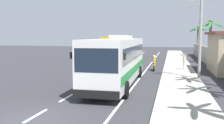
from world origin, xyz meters
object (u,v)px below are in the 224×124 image
motorcycle_beside_bus (154,64)px  pedestrian_near_kerb (184,61)px  coach_bus_far_lane (117,48)px  coach_bus_foreground (118,59)px  utility_pole_mid (201,30)px  palm_second (210,33)px  palm_farthest (198,33)px

motorcycle_beside_bus → pedestrian_near_kerb: bearing=10.7°
coach_bus_far_lane → motorcycle_beside_bus: 11.10m
motorcycle_beside_bus → pedestrian_near_kerb: (3.16, 0.60, 0.35)m
coach_bus_foreground → motorcycle_beside_bus: 8.82m
coach_bus_foreground → coach_bus_far_lane: (-3.99, 17.60, 0.06)m
coach_bus_far_lane → utility_pole_mid: size_ratio=1.33×
motorcycle_beside_bus → pedestrian_near_kerb: size_ratio=1.16×
utility_pole_mid → palm_second: (2.79, 14.12, -0.06)m
coach_bus_foreground → palm_second: palm_second is taller
coach_bus_foreground → pedestrian_near_kerb: 10.54m
motorcycle_beside_bus → utility_pole_mid: 7.34m
coach_bus_foreground → palm_farthest: (8.50, 28.82, 2.34)m
pedestrian_near_kerb → coach_bus_far_lane: bearing=82.3°
utility_pole_mid → coach_bus_foreground: bearing=-150.9°
motorcycle_beside_bus → palm_second: size_ratio=0.33×
motorcycle_beside_bus → palm_farthest: palm_farthest is taller
pedestrian_near_kerb → palm_second: 9.82m
coach_bus_far_lane → utility_pole_mid: (10.22, -14.13, 2.19)m
coach_bus_far_lane → palm_second: 13.19m
utility_pole_mid → palm_farthest: (2.27, 25.35, 0.09)m
coach_bus_foreground → utility_pole_mid: (6.24, 3.47, 2.25)m
pedestrian_near_kerb → palm_second: size_ratio=0.29×
coach_bus_far_lane → palm_second: bearing=-0.0°
motorcycle_beside_bus → palm_farthest: (6.34, 20.36, 3.61)m
palm_second → motorcycle_beside_bus: bearing=-126.9°
pedestrian_near_kerb → utility_pole_mid: size_ratio=0.21×
coach_bus_foreground → utility_pole_mid: size_ratio=1.50×
coach_bus_foreground → palm_second: 19.89m
coach_bus_foreground → motorcycle_beside_bus: coach_bus_foreground is taller
pedestrian_near_kerb → palm_second: palm_second is taller
palm_second → palm_farthest: palm_second is taller
motorcycle_beside_bus → palm_farthest: 21.63m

